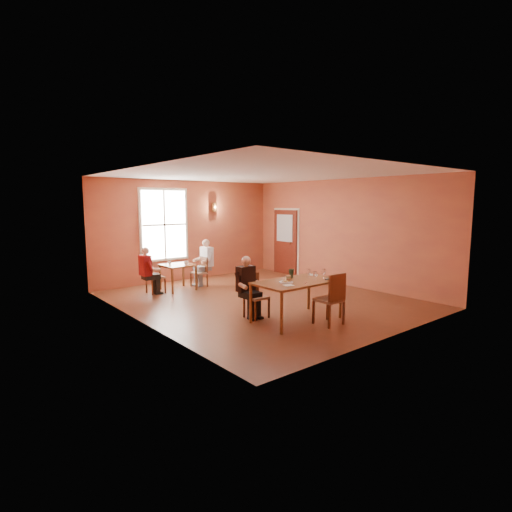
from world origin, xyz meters
TOP-DOWN VIEW (x-y plane):
  - ground at (0.00, 0.00)m, footprint 6.00×7.00m
  - wall_back at (0.00, 3.50)m, footprint 6.00×0.04m
  - wall_front at (0.00, -3.50)m, footprint 6.00×0.04m
  - wall_left at (-3.00, 0.00)m, footprint 0.04×7.00m
  - wall_right at (3.00, 0.00)m, footprint 0.04×7.00m
  - ceiling at (0.00, 0.00)m, footprint 6.00×7.00m
  - window at (-0.80, 3.45)m, footprint 1.36×0.10m
  - door at (2.94, 2.30)m, footprint 0.12×1.04m
  - wall_sconce at (0.90, 3.40)m, footprint 0.16×0.16m
  - main_table at (-0.55, -1.76)m, footprint 1.71×0.96m
  - chair_diner_main at (-1.05, -1.11)m, footprint 0.40×0.40m
  - diner_main at (-1.05, -1.14)m, footprint 0.48×0.48m
  - chair_empty at (-0.25, -2.32)m, footprint 0.46×0.46m
  - plate_food at (-0.83, -1.75)m, footprint 0.36×0.36m
  - sandwich at (-0.72, -1.69)m, footprint 0.11×0.11m
  - goblet_a at (-0.13, -1.67)m, footprint 0.09×0.09m
  - goblet_b at (0.09, -1.89)m, footprint 0.09×0.09m
  - goblet_c at (-0.23, -1.94)m, footprint 0.08×0.08m
  - menu_stand at (-0.43, -1.47)m, footprint 0.12×0.09m
  - knife at (-0.60, -2.05)m, footprint 0.19×0.11m
  - napkin at (-0.97, -1.96)m, footprint 0.21×0.21m
  - side_plate at (0.19, -1.52)m, footprint 0.23×0.23m
  - sunglasses at (0.02, -2.05)m, footprint 0.14×0.07m
  - second_table at (-1.01, 2.28)m, footprint 0.78×0.78m
  - chair_diner_white at (-0.36, 2.28)m, footprint 0.37×0.37m
  - diner_white at (-0.33, 2.28)m, footprint 0.51×0.51m
  - chair_diner_maroon at (-1.66, 2.28)m, footprint 0.39×0.39m
  - diner_maroon at (-1.69, 2.28)m, footprint 0.48×0.48m
  - cup_a at (-0.83, 2.17)m, footprint 0.13×0.13m
  - cup_b at (-1.18, 2.42)m, footprint 0.11×0.11m

SIDE VIEW (x-z plane):
  - ground at x=0.00m, z-range -0.01..0.01m
  - second_table at x=-1.01m, z-range 0.00..0.69m
  - main_table at x=-0.55m, z-range 0.00..0.80m
  - chair_diner_white at x=-0.36m, z-range 0.00..0.83m
  - chair_diner_maroon at x=-1.66m, z-range 0.00..0.88m
  - chair_diner_main at x=-1.05m, z-range 0.00..0.90m
  - chair_empty at x=-0.25m, z-range 0.00..1.01m
  - diner_maroon at x=-1.69m, z-range 0.00..1.19m
  - diner_main at x=-1.05m, z-range 0.00..1.21m
  - diner_white at x=-0.33m, z-range 0.00..1.26m
  - cup_b at x=-1.18m, z-range 0.69..0.77m
  - cup_a at x=-0.83m, z-range 0.69..0.79m
  - knife at x=-0.60m, z-range 0.80..0.81m
  - napkin at x=-0.97m, z-range 0.80..0.81m
  - side_plate at x=0.19m, z-range 0.80..0.82m
  - sunglasses at x=0.02m, z-range 0.80..0.82m
  - plate_food at x=-0.83m, z-range 0.80..0.84m
  - sandwich at x=-0.72m, z-range 0.80..0.90m
  - menu_stand at x=-0.43m, z-range 0.80..0.99m
  - goblet_c at x=-0.23m, z-range 0.80..0.99m
  - goblet_a at x=-0.13m, z-range 0.80..1.00m
  - goblet_b at x=0.09m, z-range 0.80..1.00m
  - door at x=2.94m, z-range 0.00..2.10m
  - wall_back at x=0.00m, z-range 0.00..3.00m
  - wall_front at x=0.00m, z-range 0.00..3.00m
  - wall_left at x=-3.00m, z-range 0.00..3.00m
  - wall_right at x=3.00m, z-range 0.00..3.00m
  - window at x=-0.80m, z-range 0.72..2.68m
  - wall_sconce at x=0.90m, z-range 2.06..2.34m
  - ceiling at x=0.00m, z-range 2.98..3.02m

